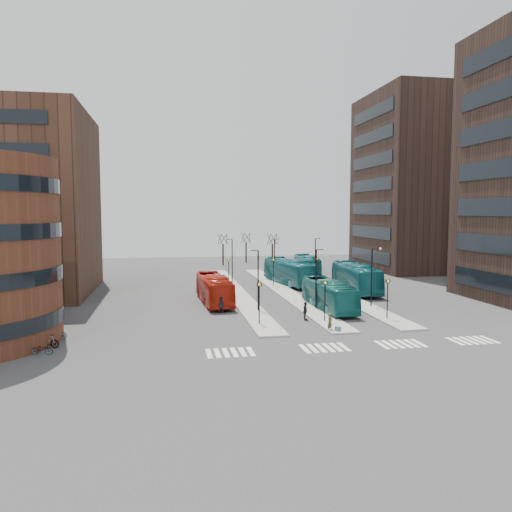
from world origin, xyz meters
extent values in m
plane|color=#313134|center=(0.00, 0.00, 0.00)|extent=(160.00, 160.00, 0.00)
cube|color=gray|center=(-4.00, 30.00, 0.07)|extent=(2.50, 45.00, 0.15)
cube|color=gray|center=(2.00, 30.00, 0.07)|extent=(2.50, 45.00, 0.15)
cube|color=gray|center=(8.00, 30.00, 0.07)|extent=(2.50, 45.00, 0.15)
cube|color=#211B99|center=(1.54, 8.27, 0.26)|extent=(0.50, 0.45, 0.52)
imported|color=#AD1D0D|center=(-7.30, 23.35, 1.55)|extent=(3.29, 11.27, 3.10)
imported|color=#135F5B|center=(3.92, 17.84, 1.51)|extent=(2.72, 10.89, 3.02)
imported|color=#145E66|center=(4.26, 35.63, 1.75)|extent=(4.94, 12.91, 3.51)
imported|color=#145C64|center=(10.91, 28.25, 1.77)|extent=(3.98, 12.91, 3.54)
imported|color=#146766|center=(9.78, 46.26, 1.50)|extent=(3.55, 10.98, 3.01)
imported|color=#443E28|center=(1.02, 8.80, 0.76)|extent=(0.66, 0.64, 1.52)
imported|color=black|center=(-7.17, 17.93, 0.83)|extent=(0.91, 0.76, 1.65)
imported|color=black|center=(0.17, 13.33, 0.85)|extent=(0.48, 1.03, 1.71)
imported|color=black|center=(4.21, 14.87, 0.75)|extent=(1.06, 1.10, 1.51)
imported|color=gray|center=(-21.00, 5.79, 0.40)|extent=(1.60, 0.87, 0.80)
imported|color=gray|center=(-21.00, 7.51, 0.53)|extent=(1.82, 1.11, 1.06)
imported|color=gray|center=(-21.00, 9.87, 0.45)|extent=(1.79, 0.90, 0.90)
cube|color=silver|center=(-9.50, 4.00, 0.01)|extent=(0.35, 2.40, 0.01)
cube|color=silver|center=(-8.90, 4.00, 0.01)|extent=(0.35, 2.40, 0.01)
cube|color=silver|center=(-8.30, 4.00, 0.01)|extent=(0.35, 2.40, 0.01)
cube|color=silver|center=(-7.70, 4.00, 0.01)|extent=(0.35, 2.40, 0.01)
cube|color=silver|center=(-7.10, 4.00, 0.01)|extent=(0.35, 2.40, 0.01)
cube|color=silver|center=(-6.50, 4.00, 0.01)|extent=(0.35, 2.40, 0.01)
cube|color=silver|center=(-2.50, 4.00, 0.01)|extent=(0.35, 2.40, 0.01)
cube|color=silver|center=(-1.90, 4.00, 0.01)|extent=(0.35, 2.40, 0.01)
cube|color=silver|center=(-1.30, 4.00, 0.01)|extent=(0.35, 2.40, 0.01)
cube|color=silver|center=(-0.70, 4.00, 0.01)|extent=(0.35, 2.40, 0.01)
cube|color=silver|center=(-0.10, 4.00, 0.01)|extent=(0.35, 2.40, 0.01)
cube|color=silver|center=(0.50, 4.00, 0.01)|extent=(0.35, 2.40, 0.01)
cube|color=silver|center=(3.50, 4.00, 0.01)|extent=(0.35, 2.40, 0.01)
cube|color=silver|center=(4.10, 4.00, 0.01)|extent=(0.35, 2.40, 0.01)
cube|color=silver|center=(4.70, 4.00, 0.01)|extent=(0.35, 2.40, 0.01)
cube|color=silver|center=(5.30, 4.00, 0.01)|extent=(0.35, 2.40, 0.01)
cube|color=silver|center=(5.90, 4.00, 0.01)|extent=(0.35, 2.40, 0.01)
cube|color=silver|center=(6.50, 4.00, 0.01)|extent=(0.35, 2.40, 0.01)
cube|color=silver|center=(9.50, 4.00, 0.01)|extent=(0.35, 2.40, 0.01)
cube|color=silver|center=(10.10, 4.00, 0.01)|extent=(0.35, 2.40, 0.01)
cube|color=silver|center=(10.70, 4.00, 0.01)|extent=(0.35, 2.40, 0.01)
cube|color=silver|center=(11.30, 4.00, 0.01)|extent=(0.35, 2.40, 0.01)
cube|color=silver|center=(11.90, 4.00, 0.01)|extent=(0.35, 2.40, 0.01)
cube|color=silver|center=(12.50, 4.00, 0.01)|extent=(0.35, 2.40, 0.01)
cube|color=black|center=(21.94, 16.00, 2.50)|extent=(0.12, 16.00, 2.00)
cube|color=black|center=(21.94, 16.00, 6.50)|extent=(0.12, 16.00, 2.00)
cube|color=black|center=(21.94, 16.00, 10.50)|extent=(0.12, 16.00, 2.00)
cube|color=black|center=(21.94, 16.00, 14.50)|extent=(0.12, 16.00, 2.00)
cube|color=black|center=(21.94, 16.00, 18.50)|extent=(0.12, 16.00, 2.00)
cube|color=black|center=(21.94, 16.00, 22.50)|extent=(0.12, 16.00, 2.00)
cube|color=black|center=(21.94, 16.00, 26.50)|extent=(0.12, 16.00, 2.00)
cube|color=#30211A|center=(32.00, 50.00, 15.00)|extent=(20.00, 20.00, 30.00)
cube|color=black|center=(21.94, 50.00, 2.50)|extent=(0.12, 16.00, 2.00)
cube|color=black|center=(21.94, 50.00, 6.50)|extent=(0.12, 16.00, 2.00)
cube|color=black|center=(21.94, 50.00, 10.50)|extent=(0.12, 16.00, 2.00)
cube|color=black|center=(21.94, 50.00, 14.50)|extent=(0.12, 16.00, 2.00)
cube|color=black|center=(21.94, 50.00, 18.50)|extent=(0.12, 16.00, 2.00)
cube|color=black|center=(21.94, 50.00, 22.50)|extent=(0.12, 16.00, 2.00)
cube|color=black|center=(21.94, 50.00, 26.50)|extent=(0.12, 16.00, 2.00)
cylinder|color=black|center=(-4.40, 12.00, 1.90)|extent=(0.10, 0.10, 3.50)
cube|color=black|center=(-4.40, 12.00, 3.65)|extent=(0.45, 0.10, 0.30)
cube|color=yellow|center=(-4.40, 11.94, 3.65)|extent=(0.20, 0.02, 0.20)
cylinder|color=black|center=(-4.40, 34.00, 1.90)|extent=(0.10, 0.10, 3.50)
cube|color=black|center=(-4.40, 34.00, 3.65)|extent=(0.45, 0.10, 0.30)
cube|color=yellow|center=(-4.40, 33.94, 3.65)|extent=(0.20, 0.02, 0.20)
cylinder|color=black|center=(1.60, 12.00, 1.90)|extent=(0.10, 0.10, 3.50)
cube|color=black|center=(1.60, 12.00, 3.65)|extent=(0.45, 0.10, 0.30)
cube|color=yellow|center=(1.60, 11.94, 3.65)|extent=(0.20, 0.02, 0.20)
cylinder|color=black|center=(1.60, 34.00, 1.90)|extent=(0.10, 0.10, 3.50)
cube|color=black|center=(1.60, 34.00, 3.65)|extent=(0.45, 0.10, 0.30)
cube|color=yellow|center=(1.60, 33.94, 3.65)|extent=(0.20, 0.02, 0.20)
cylinder|color=black|center=(7.60, 12.00, 1.90)|extent=(0.10, 0.10, 3.50)
cube|color=black|center=(7.60, 12.00, 3.65)|extent=(0.45, 0.10, 0.30)
cube|color=yellow|center=(7.60, 11.94, 3.65)|extent=(0.20, 0.02, 0.20)
cylinder|color=black|center=(7.60, 34.00, 1.90)|extent=(0.10, 0.10, 3.50)
cube|color=black|center=(7.60, 34.00, 3.65)|extent=(0.45, 0.10, 0.30)
cube|color=yellow|center=(7.60, 33.94, 3.65)|extent=(0.20, 0.02, 0.20)
cylinder|color=black|center=(-3.40, 18.00, 3.15)|extent=(0.14, 0.14, 6.00)
cylinder|color=black|center=(-3.85, 18.00, 6.15)|extent=(0.90, 0.08, 0.08)
sphere|color=silver|center=(-4.30, 18.00, 6.15)|extent=(0.24, 0.24, 0.24)
cylinder|color=black|center=(-3.40, 38.00, 3.15)|extent=(0.14, 0.14, 6.00)
cylinder|color=black|center=(-3.85, 38.00, 6.15)|extent=(0.90, 0.08, 0.08)
sphere|color=silver|center=(-4.30, 38.00, 6.15)|extent=(0.24, 0.24, 0.24)
cylinder|color=black|center=(2.60, 18.00, 3.15)|extent=(0.14, 0.14, 6.00)
cylinder|color=black|center=(3.05, 18.00, 6.15)|extent=(0.90, 0.08, 0.08)
sphere|color=silver|center=(3.50, 18.00, 6.15)|extent=(0.24, 0.24, 0.24)
cylinder|color=black|center=(2.60, 38.00, 3.15)|extent=(0.14, 0.14, 6.00)
cylinder|color=black|center=(3.05, 38.00, 6.15)|extent=(0.90, 0.08, 0.08)
sphere|color=silver|center=(3.50, 38.00, 6.15)|extent=(0.24, 0.24, 0.24)
cylinder|color=black|center=(8.60, 18.00, 3.15)|extent=(0.14, 0.14, 6.00)
cylinder|color=black|center=(9.05, 18.00, 6.15)|extent=(0.90, 0.08, 0.08)
sphere|color=silver|center=(9.50, 18.00, 6.15)|extent=(0.24, 0.24, 0.24)
cylinder|color=black|center=(8.60, 38.00, 3.15)|extent=(0.14, 0.14, 6.00)
cylinder|color=black|center=(9.05, 38.00, 6.15)|extent=(0.90, 0.08, 0.08)
sphere|color=silver|center=(9.50, 38.00, 6.15)|extent=(0.24, 0.24, 0.24)
cylinder|color=black|center=(-2.00, 62.00, 2.00)|extent=(0.30, 0.30, 4.00)
cylinder|color=black|center=(-1.30, 62.00, 4.90)|extent=(0.10, 1.56, 1.95)
cylinder|color=black|center=(-1.78, 62.67, 4.90)|extent=(1.48, 0.59, 1.97)
cylinder|color=black|center=(-2.57, 62.41, 4.90)|extent=(0.90, 1.31, 1.99)
cylinder|color=black|center=(-2.57, 61.59, 4.90)|extent=(0.89, 1.31, 1.99)
cylinder|color=black|center=(-1.79, 61.33, 4.90)|extent=(1.48, 0.58, 1.97)
cylinder|color=black|center=(3.00, 66.00, 2.00)|extent=(0.30, 0.30, 4.00)
cylinder|color=black|center=(3.70, 66.00, 4.90)|extent=(0.10, 1.56, 1.95)
cylinder|color=black|center=(3.22, 66.67, 4.90)|extent=(1.48, 0.59, 1.97)
cylinder|color=black|center=(2.43, 66.41, 4.90)|extent=(0.90, 1.31, 1.99)
cylinder|color=black|center=(2.43, 65.59, 4.90)|extent=(0.89, 1.31, 1.99)
cylinder|color=black|center=(3.21, 65.33, 4.90)|extent=(1.48, 0.58, 1.97)
cylinder|color=black|center=(7.00, 60.00, 2.00)|extent=(0.30, 0.30, 4.00)
cylinder|color=black|center=(7.70, 60.00, 4.90)|extent=(0.10, 1.56, 1.95)
cylinder|color=black|center=(7.22, 60.67, 4.90)|extent=(1.48, 0.59, 1.97)
cylinder|color=black|center=(6.43, 60.41, 4.90)|extent=(0.90, 1.31, 1.99)
cylinder|color=black|center=(6.43, 59.59, 4.90)|extent=(0.89, 1.31, 1.99)
cylinder|color=black|center=(7.21, 59.33, 4.90)|extent=(1.48, 0.58, 1.97)
camera|label=1|loc=(-12.30, -30.45, 9.98)|focal=35.00mm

